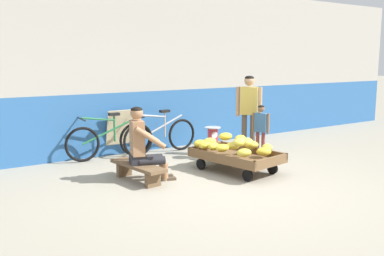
# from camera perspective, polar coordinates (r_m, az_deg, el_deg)

# --- Properties ---
(ground_plane) EXTENTS (80.00, 80.00, 0.00)m
(ground_plane) POSITION_cam_1_polar(r_m,az_deg,el_deg) (6.29, 5.57, -7.95)
(ground_plane) COLOR gray
(back_wall) EXTENTS (16.00, 0.30, 3.30)m
(back_wall) POSITION_cam_1_polar(r_m,az_deg,el_deg) (8.70, -7.81, 7.77)
(back_wall) COLOR #2D609E
(back_wall) RESTS_ON ground
(banana_cart) EXTENTS (1.07, 1.56, 0.36)m
(banana_cart) POSITION_cam_1_polar(r_m,az_deg,el_deg) (7.15, 5.84, -3.87)
(banana_cart) COLOR brown
(banana_cart) RESTS_ON ground
(banana_pile) EXTENTS (0.98, 1.38, 0.26)m
(banana_pile) POSITION_cam_1_polar(r_m,az_deg,el_deg) (7.06, 5.38, -2.21)
(banana_pile) COLOR yellow
(banana_pile) RESTS_ON banana_cart
(low_bench) EXTENTS (0.44, 1.13, 0.27)m
(low_bench) POSITION_cam_1_polar(r_m,az_deg,el_deg) (6.63, -7.16, -5.31)
(low_bench) COLOR brown
(low_bench) RESTS_ON ground
(vendor_seated) EXTENTS (0.73, 0.59, 1.14)m
(vendor_seated) POSITION_cam_1_polar(r_m,az_deg,el_deg) (6.56, -6.47, -2.14)
(vendor_seated) COLOR #9E704C
(vendor_seated) RESTS_ON ground
(plastic_crate) EXTENTS (0.36, 0.28, 0.30)m
(plastic_crate) POSITION_cam_1_polar(r_m,az_deg,el_deg) (8.08, 2.74, -2.98)
(plastic_crate) COLOR gold
(plastic_crate) RESTS_ON ground
(weighing_scale) EXTENTS (0.30, 0.30, 0.29)m
(weighing_scale) POSITION_cam_1_polar(r_m,az_deg,el_deg) (8.02, 2.76, -0.87)
(weighing_scale) COLOR #28282D
(weighing_scale) RESTS_ON plastic_crate
(bicycle_near_left) EXTENTS (1.66, 0.48, 0.86)m
(bicycle_near_left) POSITION_cam_1_polar(r_m,az_deg,el_deg) (8.15, -10.84, -1.58)
(bicycle_near_left) COLOR black
(bicycle_near_left) RESTS_ON ground
(bicycle_far_left) EXTENTS (1.66, 0.48, 0.86)m
(bicycle_far_left) POSITION_cam_1_polar(r_m,az_deg,el_deg) (8.49, -4.17, -1.02)
(bicycle_far_left) COLOR black
(bicycle_far_left) RESTS_ON ground
(sign_board) EXTENTS (0.70, 0.23, 0.88)m
(sign_board) POSITION_cam_1_polar(r_m,az_deg,el_deg) (8.50, -9.03, -0.51)
(sign_board) COLOR #C6B289
(sign_board) RESTS_ON ground
(customer_adult) EXTENTS (0.37, 0.37, 1.53)m
(customer_adult) POSITION_cam_1_polar(r_m,az_deg,el_deg) (8.26, 7.50, 2.84)
(customer_adult) COLOR brown
(customer_adult) RESTS_ON ground
(customer_child) EXTENTS (0.22, 0.28, 1.01)m
(customer_child) POSITION_cam_1_polar(r_m,az_deg,el_deg) (7.98, 9.05, 0.23)
(customer_child) COLOR brown
(customer_child) RESTS_ON ground
(shopping_bag) EXTENTS (0.18, 0.12, 0.24)m
(shopping_bag) POSITION_cam_1_polar(r_m,az_deg,el_deg) (7.85, 5.36, -3.60)
(shopping_bag) COLOR silver
(shopping_bag) RESTS_ON ground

